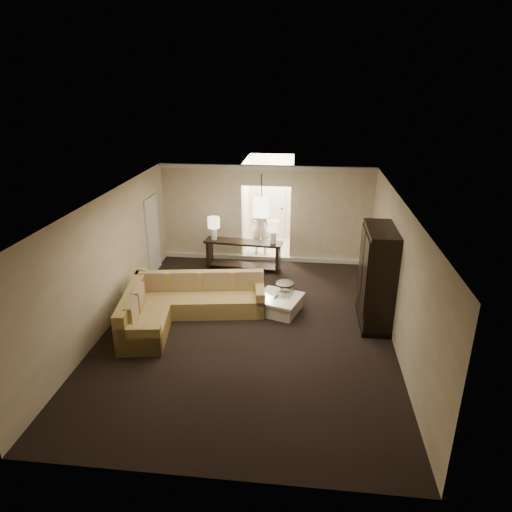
# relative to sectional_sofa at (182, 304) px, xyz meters

# --- Properties ---
(ground) EXTENTS (8.00, 8.00, 0.00)m
(ground) POSITION_rel_sectional_sofa_xyz_m (1.50, -0.23, -0.35)
(ground) COLOR black
(ground) RESTS_ON ground
(wall_back) EXTENTS (6.00, 0.04, 2.80)m
(wall_back) POSITION_rel_sectional_sofa_xyz_m (1.50, 3.77, 1.05)
(wall_back) COLOR beige
(wall_back) RESTS_ON ground
(wall_front) EXTENTS (6.00, 0.04, 2.80)m
(wall_front) POSITION_rel_sectional_sofa_xyz_m (1.50, -4.23, 1.05)
(wall_front) COLOR beige
(wall_front) RESTS_ON ground
(wall_left) EXTENTS (0.04, 8.00, 2.80)m
(wall_left) POSITION_rel_sectional_sofa_xyz_m (-1.50, -0.23, 1.05)
(wall_left) COLOR beige
(wall_left) RESTS_ON ground
(wall_right) EXTENTS (0.04, 8.00, 2.80)m
(wall_right) POSITION_rel_sectional_sofa_xyz_m (4.50, -0.23, 1.05)
(wall_right) COLOR beige
(wall_right) RESTS_ON ground
(ceiling) EXTENTS (6.00, 8.00, 0.02)m
(ceiling) POSITION_rel_sectional_sofa_xyz_m (1.50, -0.23, 2.45)
(ceiling) COLOR white
(ceiling) RESTS_ON wall_back
(crown_molding) EXTENTS (6.00, 0.10, 0.12)m
(crown_molding) POSITION_rel_sectional_sofa_xyz_m (1.50, 3.72, 2.38)
(crown_molding) COLOR silver
(crown_molding) RESTS_ON wall_back
(baseboard) EXTENTS (6.00, 0.10, 0.12)m
(baseboard) POSITION_rel_sectional_sofa_xyz_m (1.50, 3.72, -0.29)
(baseboard) COLOR silver
(baseboard) RESTS_ON ground
(side_door) EXTENTS (0.05, 0.90, 2.10)m
(side_door) POSITION_rel_sectional_sofa_xyz_m (-1.47, 2.57, 0.70)
(side_door) COLOR silver
(side_door) RESTS_ON ground
(foyer) EXTENTS (1.44, 2.02, 2.80)m
(foyer) POSITION_rel_sectional_sofa_xyz_m (1.50, 5.11, 0.95)
(foyer) COLOR silver
(foyer) RESTS_ON ground
(sectional_sofa) EXTENTS (3.06, 2.67, 0.89)m
(sectional_sofa) POSITION_rel_sectional_sofa_xyz_m (0.00, 0.00, 0.00)
(sectional_sofa) COLOR brown
(sectional_sofa) RESTS_ON ground
(coffee_table) EXTENTS (1.19, 1.19, 0.40)m
(coffee_table) POSITION_rel_sectional_sofa_xyz_m (2.11, 0.57, -0.16)
(coffee_table) COLOR silver
(coffee_table) RESTS_ON ground
(console_table) EXTENTS (2.19, 0.68, 0.83)m
(console_table) POSITION_rel_sectional_sofa_xyz_m (0.96, 2.97, 0.14)
(console_table) COLOR black
(console_table) RESTS_ON ground
(armoire) EXTENTS (0.64, 1.50, 2.15)m
(armoire) POSITION_rel_sectional_sofa_xyz_m (4.19, 0.37, 0.68)
(armoire) COLOR black
(armoire) RESTS_ON ground
(drink_table) EXTENTS (0.44, 0.44, 0.55)m
(drink_table) POSITION_rel_sectional_sofa_xyz_m (2.22, 0.97, 0.04)
(drink_table) COLOR black
(drink_table) RESTS_ON ground
(table_lamp_left) EXTENTS (0.33, 0.33, 0.64)m
(table_lamp_left) POSITION_rel_sectional_sofa_xyz_m (0.13, 3.04, 0.90)
(table_lamp_left) COLOR silver
(table_lamp_left) RESTS_ON console_table
(table_lamp_right) EXTENTS (0.33, 0.33, 0.64)m
(table_lamp_right) POSITION_rel_sectional_sofa_xyz_m (1.78, 2.89, 0.90)
(table_lamp_right) COLOR silver
(table_lamp_right) RESTS_ON console_table
(pendant_light) EXTENTS (0.38, 0.38, 1.09)m
(pendant_light) POSITION_rel_sectional_sofa_xyz_m (1.50, 2.47, 1.60)
(pendant_light) COLOR black
(pendant_light) RESTS_ON ceiling
(person) EXTENTS (0.64, 0.45, 1.72)m
(person) POSITION_rel_sectional_sofa_xyz_m (1.30, 4.28, 0.50)
(person) COLOR beige
(person) RESTS_ON ground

